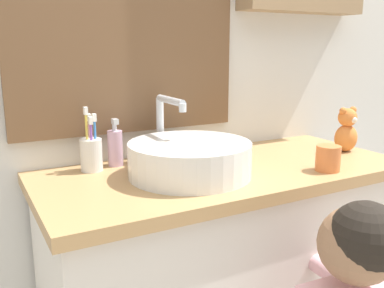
% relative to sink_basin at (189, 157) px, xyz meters
% --- Properties ---
extents(wall_back, '(3.20, 0.18, 2.50)m').
position_rel_sink_basin_xyz_m(wall_back, '(0.16, 0.28, 0.37)').
color(wall_back, silver).
rests_on(wall_back, ground_plane).
extents(sink_basin, '(0.35, 0.40, 0.21)m').
position_rel_sink_basin_xyz_m(sink_basin, '(0.00, 0.00, 0.00)').
color(sink_basin, white).
rests_on(sink_basin, vanity_counter).
extents(toothbrush_holder, '(0.06, 0.06, 0.19)m').
position_rel_sink_basin_xyz_m(toothbrush_holder, '(-0.23, 0.18, 0.00)').
color(toothbrush_holder, silver).
rests_on(toothbrush_holder, vanity_counter).
extents(soap_dispenser, '(0.05, 0.05, 0.15)m').
position_rel_sink_basin_xyz_m(soap_dispenser, '(-0.15, 0.20, 0.01)').
color(soap_dispenser, '#CCA3BC').
rests_on(soap_dispenser, vanity_counter).
extents(teddy_bear, '(0.09, 0.07, 0.16)m').
position_rel_sink_basin_xyz_m(teddy_bear, '(0.61, -0.01, 0.02)').
color(teddy_bear, orange).
rests_on(teddy_bear, vanity_counter).
extents(drinking_cup, '(0.07, 0.07, 0.08)m').
position_rel_sink_basin_xyz_m(drinking_cup, '(0.38, -0.16, -0.01)').
color(drinking_cup, orange).
rests_on(drinking_cup, vanity_counter).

